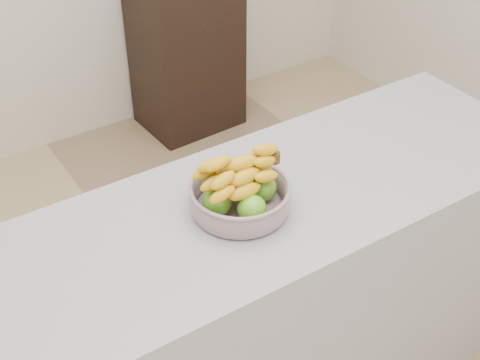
# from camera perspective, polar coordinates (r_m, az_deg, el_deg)

# --- Properties ---
(counter) EXTENTS (2.00, 0.60, 0.90)m
(counter) POSITION_cam_1_polar(r_m,az_deg,el_deg) (2.14, 0.22, -11.76)
(counter) COLOR #95969D
(counter) RESTS_ON ground
(cabinet) EXTENTS (0.53, 0.43, 0.92)m
(cabinet) POSITION_cam_1_polar(r_m,az_deg,el_deg) (3.69, -4.62, 11.14)
(cabinet) COLOR black
(cabinet) RESTS_ON ground
(fruit_bowl) EXTENTS (0.28, 0.28, 0.17)m
(fruit_bowl) POSITION_cam_1_polar(r_m,az_deg,el_deg) (1.79, -0.01, -1.17)
(fruit_bowl) COLOR #A5B6C6
(fruit_bowl) RESTS_ON counter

